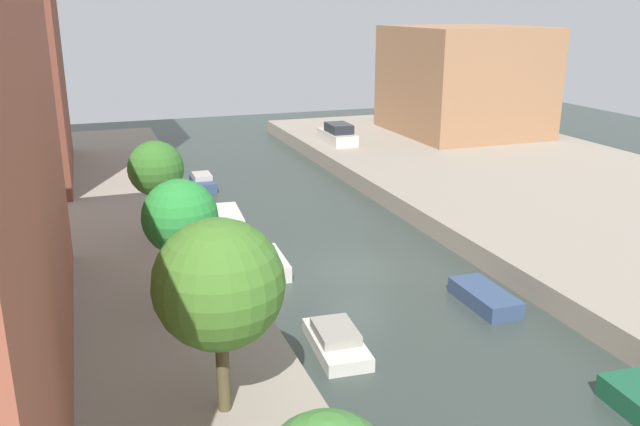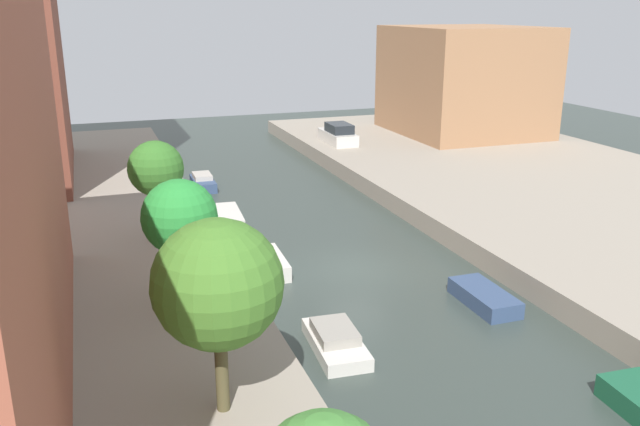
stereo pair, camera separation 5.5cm
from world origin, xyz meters
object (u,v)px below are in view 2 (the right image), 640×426
object	(u,v)px
street_tree_2	(180,218)
parked_car	(338,135)
low_block_right	(464,80)
moored_boat_left_4	(227,217)
street_tree_3	(156,169)
street_tree_1	(218,285)
moored_boat_right_2	(484,297)
moored_boat_left_2	(336,341)
moored_boat_left_3	(266,264)
moored_boat_left_5	(203,182)

from	to	relation	value
street_tree_2	parked_car	size ratio (longest dim) A/B	1.02
low_block_right	moored_boat_left_4	distance (m)	26.08
street_tree_3	parked_car	world-z (taller)	street_tree_3
street_tree_3	moored_boat_left_4	bearing A→B (deg)	49.53
street_tree_3	parked_car	size ratio (longest dim) A/B	1.01
street_tree_1	street_tree_3	xyz separation A→B (m)	(0.00, 13.19, -0.22)
low_block_right	street_tree_1	bearing A→B (deg)	-129.15
street_tree_2	moored_boat_right_2	size ratio (longest dim) A/B	1.42
parked_car	moored_boat_left_2	distance (m)	28.83
moored_boat_left_2	moored_boat_left_4	xyz separation A→B (m)	(-0.56, 14.06, -0.02)
moored_boat_left_3	moored_boat_left_5	world-z (taller)	moored_boat_left_5
low_block_right	moored_boat_left_4	world-z (taller)	low_block_right
moored_boat_left_3	moored_boat_left_5	bearing A→B (deg)	90.59
parked_car	moored_boat_left_4	distance (m)	16.89
low_block_right	street_tree_2	size ratio (longest dim) A/B	2.58
parked_car	moored_boat_left_3	bearing A→B (deg)	-118.66
street_tree_3	moored_boat_left_5	world-z (taller)	street_tree_3
moored_boat_left_5	moored_boat_right_2	distance (m)	21.12
parked_car	street_tree_3	bearing A→B (deg)	-130.47
moored_boat_right_2	low_block_right	bearing A→B (deg)	60.79
low_block_right	moored_boat_left_2	distance (m)	35.19
moored_boat_left_4	moored_boat_left_5	size ratio (longest dim) A/B	1.15
street_tree_3	moored_boat_left_2	bearing A→B (deg)	-65.85
moored_boat_left_2	street_tree_3	bearing A→B (deg)	114.15
moored_boat_left_3	moored_boat_left_5	distance (m)	14.09
low_block_right	street_tree_1	world-z (taller)	low_block_right
moored_boat_left_2	moored_boat_left_3	distance (m)	7.19
moored_boat_left_2	moored_boat_left_3	size ratio (longest dim) A/B	1.08
moored_boat_left_2	moored_boat_left_4	bearing A→B (deg)	92.28
moored_boat_right_2	moored_boat_left_4	bearing A→B (deg)	118.47
street_tree_2	parked_car	world-z (taller)	street_tree_2
street_tree_1	moored_boat_left_2	size ratio (longest dim) A/B	1.47
street_tree_3	low_block_right	bearing A→B (deg)	35.39
moored_boat_left_2	moored_boat_left_3	xyz separation A→B (m)	(-0.39, 7.18, 0.00)
street_tree_1	moored_boat_right_2	distance (m)	12.41
low_block_right	parked_car	xyz separation A→B (m)	(-10.76, -0.86, -3.44)
street_tree_1	parked_car	size ratio (longest dim) A/B	1.16
moored_boat_left_3	parked_car	bearing A→B (deg)	61.34
street_tree_2	moored_boat_left_3	size ratio (longest dim) A/B	1.40
low_block_right	street_tree_1	distance (m)	40.34
low_block_right	street_tree_2	world-z (taller)	low_block_right
moored_boat_left_3	moored_boat_left_4	world-z (taller)	moored_boat_left_3
low_block_right	moored_boat_left_2	size ratio (longest dim) A/B	3.34
street_tree_2	parked_car	distance (m)	28.33
street_tree_1	street_tree_2	world-z (taller)	street_tree_1
street_tree_1	moored_boat_left_5	distance (m)	25.41
street_tree_2	moored_boat_right_2	bearing A→B (deg)	-7.89
parked_car	street_tree_1	bearing A→B (deg)	-115.79
street_tree_1	street_tree_3	world-z (taller)	street_tree_1
moored_boat_left_2	moored_boat_right_2	distance (m)	6.49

